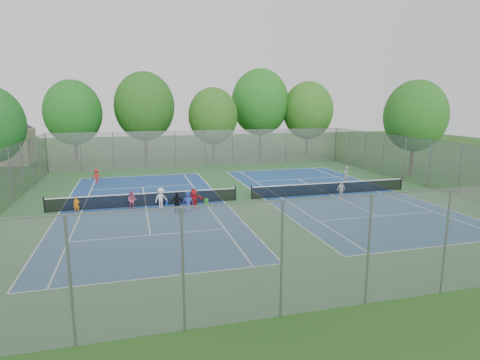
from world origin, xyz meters
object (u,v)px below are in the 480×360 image
(ball_crate, at_px, (166,202))
(ball_hopper, at_px, (206,202))
(net_left, at_px, (146,200))
(instructor, at_px, (346,176))
(net_right, at_px, (330,189))

(ball_crate, height_order, ball_hopper, ball_hopper)
(net_left, relative_size, ball_hopper, 25.81)
(instructor, bearing_deg, ball_hopper, -13.60)
(net_right, bearing_deg, net_left, 180.00)
(net_right, distance_m, ball_hopper, 9.96)
(ball_hopper, height_order, instructor, instructor)
(ball_hopper, bearing_deg, net_left, 167.59)
(ball_crate, bearing_deg, instructor, 9.54)
(net_left, distance_m, instructor, 17.15)
(ball_hopper, bearing_deg, instructor, 16.12)
(net_left, bearing_deg, ball_crate, 8.34)
(ball_crate, bearing_deg, net_left, -171.66)
(net_left, bearing_deg, ball_hopper, -12.41)
(net_right, bearing_deg, ball_hopper, -174.83)
(net_right, distance_m, instructor, 4.07)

